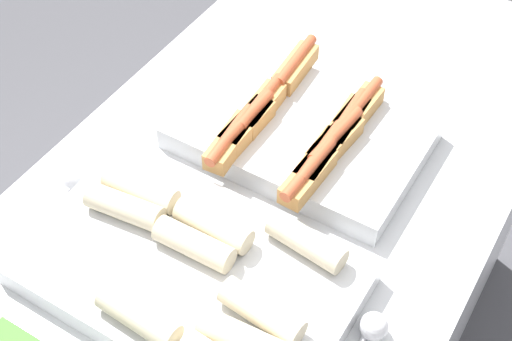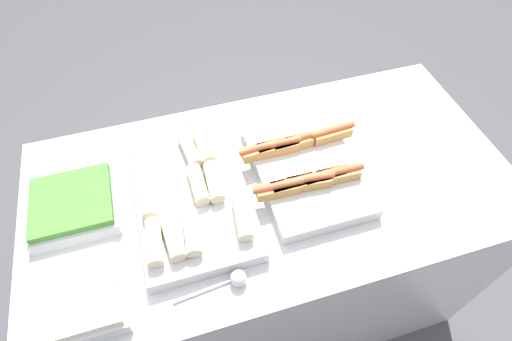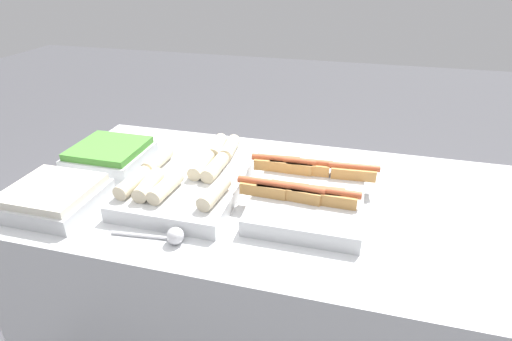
{
  "view_description": "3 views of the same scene",
  "coord_description": "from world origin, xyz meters",
  "px_view_note": "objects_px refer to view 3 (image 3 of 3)",
  "views": [
    {
      "loc": [
        -0.78,
        -0.44,
        1.96
      ],
      "look_at": [
        -0.06,
        0.0,
        1.02
      ],
      "focal_mm": 50.0,
      "sensor_mm": 36.0,
      "label": 1
    },
    {
      "loc": [
        -0.28,
        -0.74,
        2.01
      ],
      "look_at": [
        -0.06,
        0.0,
        1.02
      ],
      "focal_mm": 28.0,
      "sensor_mm": 36.0,
      "label": 2
    },
    {
      "loc": [
        0.22,
        -1.07,
        1.62
      ],
      "look_at": [
        -0.06,
        0.0,
        1.02
      ],
      "focal_mm": 28.0,
      "sensor_mm": 36.0,
      "label": 3
    }
  ],
  "objects_px": {
    "tray_wraps": "(193,176)",
    "tray_side_front": "(54,197)",
    "tray_hotdogs": "(308,189)",
    "serving_spoon_far": "(236,143)",
    "tray_side_back": "(110,155)",
    "serving_spoon_near": "(170,236)"
  },
  "relations": [
    {
      "from": "tray_side_front",
      "to": "serving_spoon_near",
      "type": "xyz_separation_m",
      "value": [
        0.41,
        -0.07,
        -0.02
      ]
    },
    {
      "from": "tray_side_front",
      "to": "tray_wraps",
      "type": "bearing_deg",
      "value": 32.84
    },
    {
      "from": "tray_hotdogs",
      "to": "serving_spoon_near",
      "type": "bearing_deg",
      "value": -137.0
    },
    {
      "from": "tray_hotdogs",
      "to": "tray_side_back",
      "type": "height_order",
      "value": "tray_hotdogs"
    },
    {
      "from": "tray_hotdogs",
      "to": "serving_spoon_far",
      "type": "xyz_separation_m",
      "value": [
        -0.33,
        0.31,
        -0.02
      ]
    },
    {
      "from": "serving_spoon_near",
      "to": "serving_spoon_far",
      "type": "xyz_separation_m",
      "value": [
        -0.01,
        0.61,
        0.0
      ]
    },
    {
      "from": "tray_wraps",
      "to": "tray_side_back",
      "type": "xyz_separation_m",
      "value": [
        -0.35,
        0.07,
        0.0
      ]
    },
    {
      "from": "tray_side_front",
      "to": "tray_side_back",
      "type": "xyz_separation_m",
      "value": [
        0.0,
        0.3,
        0.0
      ]
    },
    {
      "from": "tray_wraps",
      "to": "serving_spoon_near",
      "type": "distance_m",
      "value": 0.3
    },
    {
      "from": "tray_hotdogs",
      "to": "serving_spoon_far",
      "type": "bearing_deg",
      "value": 137.13
    },
    {
      "from": "tray_side_front",
      "to": "serving_spoon_far",
      "type": "xyz_separation_m",
      "value": [
        0.41,
        0.54,
        -0.01
      ]
    },
    {
      "from": "tray_side_back",
      "to": "serving_spoon_far",
      "type": "xyz_separation_m",
      "value": [
        0.41,
        0.24,
        -0.01
      ]
    },
    {
      "from": "tray_side_front",
      "to": "serving_spoon_near",
      "type": "distance_m",
      "value": 0.42
    },
    {
      "from": "serving_spoon_near",
      "to": "tray_wraps",
      "type": "bearing_deg",
      "value": 100.83
    },
    {
      "from": "tray_side_back",
      "to": "serving_spoon_far",
      "type": "bearing_deg",
      "value": 30.74
    },
    {
      "from": "serving_spoon_far",
      "to": "tray_side_front",
      "type": "bearing_deg",
      "value": -126.87
    },
    {
      "from": "tray_hotdogs",
      "to": "tray_side_back",
      "type": "relative_size",
      "value": 1.82
    },
    {
      "from": "tray_hotdogs",
      "to": "tray_side_front",
      "type": "xyz_separation_m",
      "value": [
        -0.74,
        -0.23,
        -0.0
      ]
    },
    {
      "from": "serving_spoon_far",
      "to": "tray_wraps",
      "type": "bearing_deg",
      "value": -99.25
    },
    {
      "from": "tray_wraps",
      "to": "tray_side_back",
      "type": "bearing_deg",
      "value": 168.75
    },
    {
      "from": "tray_wraps",
      "to": "tray_side_front",
      "type": "relative_size",
      "value": 2.1
    },
    {
      "from": "tray_side_back",
      "to": "tray_wraps",
      "type": "bearing_deg",
      "value": -11.25
    }
  ]
}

